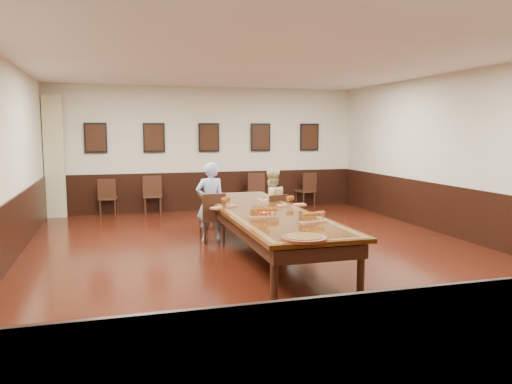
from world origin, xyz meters
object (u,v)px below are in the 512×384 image
object	(u,v)px
chair_woman	(274,216)
spare_chair_c	(254,191)
conference_table	(264,218)
person_man	(210,202)
spare_chair_d	(305,190)
spare_chair_a	(108,197)
carved_platter	(304,238)
chair_man	(212,217)
spare_chair_b	(153,194)
person_woman	(271,203)

from	to	relation	value
chair_woman	spare_chair_c	distance (m)	3.70
chair_woman	conference_table	distance (m)	1.26
chair_woman	conference_table	size ratio (longest dim) A/B	0.17
person_man	spare_chair_d	bearing A→B (deg)	-136.55
spare_chair_a	carved_platter	world-z (taller)	spare_chair_a
chair_man	spare_chair_c	xyz separation A→B (m)	(1.85, 3.61, 0.02)
spare_chair_a	person_man	xyz separation A→B (m)	(1.87, -3.53, 0.29)
chair_man	spare_chair_a	bearing A→B (deg)	-65.89
spare_chair_b	spare_chair_c	distance (m)	2.65
conference_table	carved_platter	bearing A→B (deg)	-94.84
chair_man	carved_platter	size ratio (longest dim) A/B	1.37
chair_woman	spare_chair_a	distance (m)	4.78
spare_chair_a	spare_chair_d	world-z (taller)	spare_chair_d
spare_chair_b	person_woman	world-z (taller)	person_woman
spare_chair_b	spare_chair_d	xyz separation A→B (m)	(4.11, 0.06, -0.02)
spare_chair_c	person_woman	xyz separation A→B (m)	(-0.66, -3.55, 0.19)
spare_chair_d	spare_chair_c	bearing A→B (deg)	-12.35
spare_chair_b	spare_chair_c	xyz separation A→B (m)	(2.65, 0.04, 0.00)
person_woman	person_man	bearing A→B (deg)	-13.83
chair_woman	spare_chair_b	bearing A→B (deg)	-72.69
chair_woman	spare_chair_d	size ratio (longest dim) A/B	0.93
chair_man	spare_chair_d	xyz separation A→B (m)	(3.31, 3.62, -0.00)
spare_chair_c	conference_table	distance (m)	4.91
chair_man	person_woman	world-z (taller)	person_woman
spare_chair_a	spare_chair_d	distance (m)	5.19
spare_chair_c	spare_chair_d	bearing A→B (deg)	-178.15
spare_chair_a	person_man	world-z (taller)	person_man
spare_chair_c	person_woman	distance (m)	3.61
chair_man	spare_chair_d	size ratio (longest dim) A/B	1.00
carved_platter	conference_table	bearing A→B (deg)	85.16
spare_chair_b	person_woman	distance (m)	4.04
spare_chair_a	carved_platter	size ratio (longest dim) A/B	1.34
chair_woman	spare_chair_a	xyz separation A→B (m)	(-3.08, 3.66, 0.02)
spare_chair_a	person_man	bearing A→B (deg)	126.84
spare_chair_b	carved_platter	size ratio (longest dim) A/B	1.43
person_woman	conference_table	size ratio (longest dim) A/B	0.27
spare_chair_a	carved_platter	bearing A→B (deg)	117.25
spare_chair_c	carved_platter	size ratio (longest dim) A/B	1.44
person_man	person_woman	bearing A→B (deg)	174.76
person_man	carved_platter	xyz separation A→B (m)	(0.48, -3.56, 0.03)
spare_chair_d	person_woman	xyz separation A→B (m)	(-2.12, -3.56, 0.21)
chair_woman	person_woman	size ratio (longest dim) A/B	0.64
chair_woman	spare_chair_c	bearing A→B (deg)	-111.89
carved_platter	spare_chair_c	bearing A→B (deg)	79.02
spare_chair_c	spare_chair_d	distance (m)	1.46
spare_chair_b	spare_chair_d	bearing A→B (deg)	-170.67
spare_chair_a	conference_table	size ratio (longest dim) A/B	0.18
spare_chair_d	person_man	size ratio (longest dim) A/B	0.63
spare_chair_a	chair_man	bearing A→B (deg)	126.26
spare_chair_c	carved_platter	world-z (taller)	spare_chair_c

